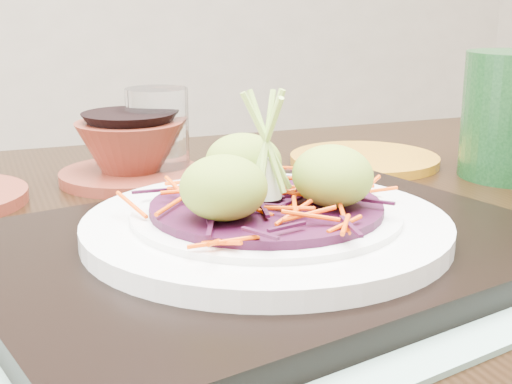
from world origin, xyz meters
name	(u,v)px	position (x,y,z in m)	size (l,w,h in m)	color
dining_table	(228,341)	(-0.07, -0.02, 0.71)	(1.33, 0.91, 0.82)	black
placemat	(266,262)	(-0.07, -0.11, 0.82)	(0.50, 0.39, 0.00)	#88B0A1
serving_tray	(266,248)	(-0.07, -0.11, 0.83)	(0.43, 0.33, 0.02)	black
white_plate	(266,225)	(-0.07, -0.11, 0.85)	(0.28, 0.28, 0.02)	silver
cabbage_bed	(266,207)	(-0.07, -0.11, 0.87)	(0.18, 0.18, 0.01)	#350A26
carrot_julienne	(266,196)	(-0.07, -0.11, 0.88)	(0.22, 0.22, 0.01)	#E04103
guacamole_scoops	(267,175)	(-0.07, -0.11, 0.89)	(0.15, 0.14, 0.05)	olive
scallion_garnish	(267,147)	(-0.07, -0.11, 0.91)	(0.07, 0.07, 0.10)	#93BC4B
water_glass	(158,133)	(-0.07, 0.21, 0.87)	(0.07, 0.07, 0.10)	white
terracotta_bowl_set	(130,154)	(-0.11, 0.20, 0.85)	(0.21, 0.21, 0.07)	maroon
yellow_plate	(364,160)	(0.18, 0.16, 0.83)	(0.19, 0.19, 0.01)	#A26612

